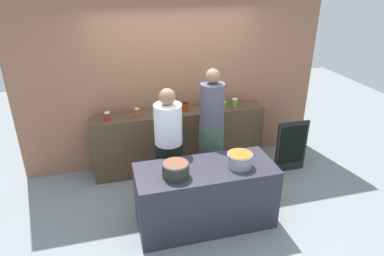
# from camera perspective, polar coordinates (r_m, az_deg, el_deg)

# --- Properties ---
(ground) EXTENTS (12.00, 12.00, 0.00)m
(ground) POSITION_cam_1_polar(r_m,az_deg,el_deg) (4.86, 1.09, -13.02)
(ground) COLOR gray
(storefront_wall) EXTENTS (4.80, 0.12, 3.00)m
(storefront_wall) POSITION_cam_1_polar(r_m,az_deg,el_deg) (5.44, -3.02, 9.05)
(storefront_wall) COLOR #98654A
(storefront_wall) RESTS_ON ground
(display_shelf) EXTENTS (2.70, 0.36, 0.98)m
(display_shelf) POSITION_cam_1_polar(r_m,az_deg,el_deg) (5.49, -2.02, -2.09)
(display_shelf) COLOR #4F3B28
(display_shelf) RESTS_ON ground
(prep_table) EXTENTS (1.70, 0.70, 0.81)m
(prep_table) POSITION_cam_1_polar(r_m,az_deg,el_deg) (4.38, 2.23, -11.15)
(prep_table) COLOR #2B2935
(prep_table) RESTS_ON ground
(preserve_jar_0) EXTENTS (0.08, 0.08, 0.12)m
(preserve_jar_0) POSITION_cam_1_polar(r_m,az_deg,el_deg) (5.12, -13.82, 1.92)
(preserve_jar_0) COLOR #A72226
(preserve_jar_0) RESTS_ON display_shelf
(preserve_jar_1) EXTENTS (0.07, 0.07, 0.14)m
(preserve_jar_1) POSITION_cam_1_polar(r_m,az_deg,el_deg) (5.13, -9.06, 2.48)
(preserve_jar_1) COLOR brown
(preserve_jar_1) RESTS_ON display_shelf
(preserve_jar_2) EXTENTS (0.07, 0.07, 0.11)m
(preserve_jar_2) POSITION_cam_1_polar(r_m,az_deg,el_deg) (5.23, -4.03, 3.00)
(preserve_jar_2) COLOR gold
(preserve_jar_2) RESTS_ON display_shelf
(preserve_jar_3) EXTENTS (0.07, 0.07, 0.12)m
(preserve_jar_3) POSITION_cam_1_polar(r_m,az_deg,el_deg) (5.31, -2.86, 3.43)
(preserve_jar_3) COLOR olive
(preserve_jar_3) RESTS_ON display_shelf
(preserve_jar_4) EXTENTS (0.09, 0.09, 0.15)m
(preserve_jar_4) POSITION_cam_1_polar(r_m,az_deg,el_deg) (5.29, -1.08, 3.52)
(preserve_jar_4) COLOR #B52E13
(preserve_jar_4) RESTS_ON display_shelf
(preserve_jar_5) EXTENTS (0.08, 0.08, 0.11)m
(preserve_jar_5) POSITION_cam_1_polar(r_m,az_deg,el_deg) (5.43, 2.35, 3.88)
(preserve_jar_5) COLOR #609A31
(preserve_jar_5) RESTS_ON display_shelf
(preserve_jar_6) EXTENTS (0.09, 0.09, 0.12)m
(preserve_jar_6) POSITION_cam_1_polar(r_m,az_deg,el_deg) (5.40, 5.18, 3.78)
(preserve_jar_6) COLOR olive
(preserve_jar_6) RESTS_ON display_shelf
(preserve_jar_7) EXTENTS (0.09, 0.09, 0.13)m
(preserve_jar_7) POSITION_cam_1_polar(r_m,az_deg,el_deg) (5.54, 7.09, 4.24)
(preserve_jar_7) COLOR olive
(preserve_jar_7) RESTS_ON display_shelf
(cooking_pot_left) EXTENTS (0.31, 0.31, 0.17)m
(cooking_pot_left) POSITION_cam_1_polar(r_m,az_deg,el_deg) (3.96, -2.73, -6.91)
(cooking_pot_left) COLOR #2D2D2D
(cooking_pot_left) RESTS_ON prep_table
(cooking_pot_center) EXTENTS (0.30, 0.30, 0.17)m
(cooking_pot_center) POSITION_cam_1_polar(r_m,az_deg,el_deg) (4.19, 7.89, -5.24)
(cooking_pot_center) COLOR gray
(cooking_pot_center) RESTS_ON prep_table
(cook_with_tongs) EXTENTS (0.38, 0.38, 1.64)m
(cook_with_tongs) POSITION_cam_1_polar(r_m,az_deg,el_deg) (4.65, -3.83, -4.05)
(cook_with_tongs) COLOR black
(cook_with_tongs) RESTS_ON ground
(cook_in_cap) EXTENTS (0.35, 0.35, 1.80)m
(cook_in_cap) POSITION_cam_1_polar(r_m,az_deg,el_deg) (4.92, 3.22, -1.27)
(cook_in_cap) COLOR #425E4B
(cook_in_cap) RESTS_ON ground
(chalkboard_sign) EXTENTS (0.52, 0.05, 0.85)m
(chalkboard_sign) POSITION_cam_1_polar(r_m,az_deg,el_deg) (5.66, 16.13, -2.95)
(chalkboard_sign) COLOR black
(chalkboard_sign) RESTS_ON ground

